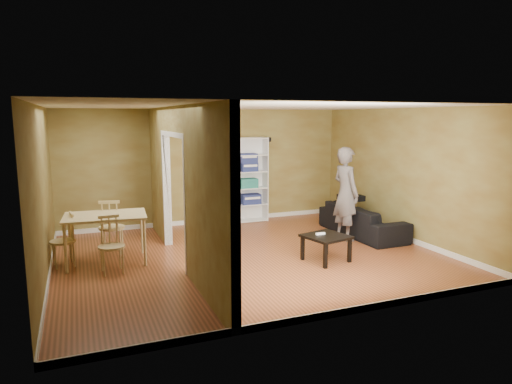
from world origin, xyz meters
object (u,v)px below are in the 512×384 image
(chair_near, at_px, (111,245))
(coffee_table, at_px, (326,239))
(sofa, at_px, (363,216))
(dining_table, at_px, (105,219))
(chair_left, at_px, (63,240))
(person, at_px, (346,186))
(bookshelf, at_px, (248,180))
(chair_far, at_px, (112,226))

(chair_near, bearing_deg, coffee_table, -15.52)
(sofa, xyz_separation_m, dining_table, (-5.07, 0.02, 0.33))
(sofa, xyz_separation_m, coffee_table, (-1.60, -1.26, -0.03))
(chair_left, bearing_deg, person, 79.06)
(person, height_order, bookshelf, person)
(chair_near, xyz_separation_m, chair_far, (0.09, 1.12, 0.05))
(dining_table, distance_m, chair_left, 0.74)
(dining_table, height_order, chair_near, chair_near)
(person, height_order, chair_near, person)
(chair_near, height_order, chair_far, chair_far)
(bookshelf, distance_m, dining_table, 3.93)
(dining_table, bearing_deg, sofa, -0.24)
(bookshelf, relative_size, chair_left, 2.22)
(person, bearing_deg, sofa, -76.83)
(sofa, xyz_separation_m, chair_left, (-5.74, 0.08, 0.04))
(sofa, relative_size, chair_far, 2.15)
(sofa, xyz_separation_m, person, (-0.53, -0.17, 0.68))
(coffee_table, xyz_separation_m, chair_far, (-3.34, 1.83, 0.12))
(bookshelf, xyz_separation_m, chair_near, (-3.29, -2.65, -0.53))
(sofa, distance_m, coffee_table, 2.04)
(sofa, relative_size, dining_table, 1.63)
(sofa, relative_size, person, 0.98)
(sofa, bearing_deg, chair_far, 82.34)
(coffee_table, distance_m, chair_far, 3.81)
(sofa, height_order, chair_far, chair_far)
(person, distance_m, chair_left, 5.26)
(bookshelf, distance_m, chair_far, 3.58)
(sofa, height_order, coffee_table, sofa)
(dining_table, bearing_deg, chair_far, 76.75)
(dining_table, height_order, chair_left, chair_left)
(sofa, bearing_deg, chair_near, 95.16)
(sofa, relative_size, chair_near, 2.37)
(dining_table, xyz_separation_m, chair_near, (0.04, -0.57, -0.29))
(coffee_table, bearing_deg, chair_far, 151.21)
(coffee_table, relative_size, chair_near, 0.75)
(coffee_table, relative_size, chair_left, 0.76)
(chair_near, bearing_deg, person, 1.16)
(person, height_order, coffee_table, person)
(coffee_table, xyz_separation_m, chair_left, (-4.14, 1.35, 0.06))
(person, distance_m, chair_far, 4.51)
(chair_far, bearing_deg, dining_table, 88.11)
(person, distance_m, coffee_table, 1.69)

